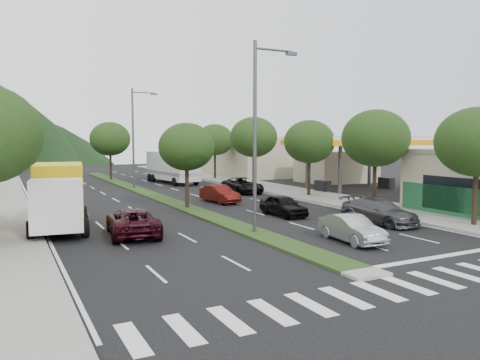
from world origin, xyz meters
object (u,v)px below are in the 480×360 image
suv_maroon (133,222)px  car_queue_a (283,205)px  sedan_silver (351,229)px  tree_r_c (309,142)px  streetlight_near (258,127)px  tree_r_e (215,140)px  streetlight_mid (135,133)px  tree_r_a (477,142)px  car_queue_c (220,194)px  tree_r_b (375,138)px  tree_r_d (254,137)px  box_truck (59,199)px  motorhome (172,167)px  tree_med_far (110,139)px  tree_med_near (187,147)px  car_queue_b (379,211)px  car_queue_d (243,185)px

suv_maroon → car_queue_a: size_ratio=1.30×
sedan_silver → tree_r_c: bearing=65.3°
streetlight_near → car_queue_a: size_ratio=2.51×
tree_r_e → streetlight_mid: size_ratio=0.67×
tree_r_a → car_queue_c: 18.56m
tree_r_b → suv_maroon: size_ratio=1.34×
streetlight_near → car_queue_c: streetlight_near is taller
tree_r_d → box_truck: size_ratio=0.95×
tree_r_b → sedan_silver: 12.53m
tree_r_e → suv_maroon: tree_r_e is taller
tree_r_b → car_queue_a: 8.69m
tree_r_c → motorhome: 18.71m
streetlight_near → car_queue_a: (4.28, 4.28, -4.90)m
tree_med_far → streetlight_mid: size_ratio=0.69×
tree_med_far → tree_r_e: bearing=-18.4°
tree_r_c → tree_med_near: tree_r_c is taller
tree_r_b → streetlight_mid: bearing=119.3°
tree_r_c → sedan_silver: (-8.75, -15.82, -4.09)m
tree_r_e → car_queue_b: 33.23m
tree_r_b → tree_r_e: size_ratio=1.03×
box_truck → tree_r_b: bearing=-177.9°
tree_med_near → motorhome: size_ratio=0.64×
tree_med_near → tree_med_far: tree_med_far is taller
tree_med_far → tree_r_b: bearing=-69.4°
tree_med_far → car_queue_a: size_ratio=1.74×
car_queue_d → tree_r_a: bearing=-79.6°
car_queue_b → box_truck: (-16.98, 6.76, 0.97)m
streetlight_near → suv_maroon: (-6.02, 2.52, -4.86)m
tree_r_a → tree_r_c: bearing=90.0°
car_queue_a → car_queue_d: car_queue_d is taller
car_queue_a → tree_r_e: bearing=73.1°
tree_r_c → sedan_silver: size_ratio=1.63×
streetlight_near → motorhome: bearing=79.8°
tree_med_near → car_queue_d: size_ratio=1.18×
tree_r_c → suv_maroon: tree_r_c is taller
tree_r_e → streetlight_mid: (-11.79, -7.00, 0.69)m
car_queue_a → sedan_silver: bearing=-100.4°
streetlight_near → tree_r_c: bearing=45.5°
tree_r_d → tree_r_e: size_ratio=1.07×
streetlight_mid → car_queue_c: bearing=-76.1°
tree_r_e → sedan_silver: size_ratio=1.68×
tree_med_far → streetlight_near: (0.21, -36.00, 0.58)m
tree_r_a → suv_maroon: (-17.82, 6.52, -4.10)m
tree_med_far → car_queue_d: size_ratio=1.36×
streetlight_near → sedan_silver: 6.94m
suv_maroon → tree_med_near: bearing=-120.6°
suv_maroon → motorhome: (11.32, 26.79, 1.15)m
car_queue_c → motorhome: size_ratio=0.44×
tree_r_e → tree_med_near: (-12.00, -22.00, -0.46)m
tree_r_b → sedan_silver: (-8.75, -7.82, -4.38)m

